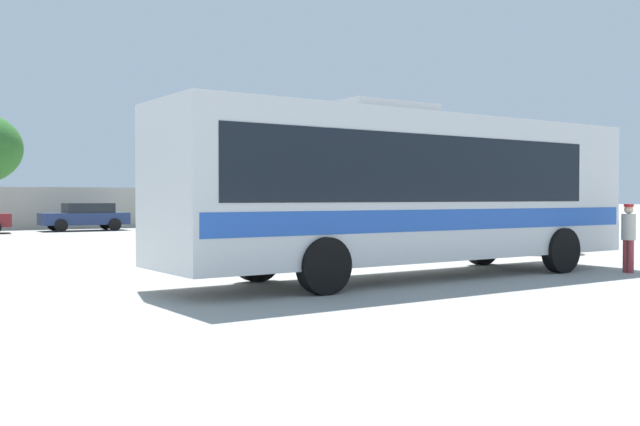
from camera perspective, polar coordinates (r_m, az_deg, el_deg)
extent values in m
plane|color=#A3A099|center=(24.34, -9.63, -2.90)|extent=(300.00, 300.00, 0.00)
cube|color=#B2AD9E|center=(42.98, -18.64, 0.38)|extent=(80.00, 0.30, 2.31)
cube|color=silver|center=(15.92, 7.10, 1.99)|extent=(11.58, 3.44, 3.03)
cube|color=black|center=(15.56, 5.53, 3.35)|extent=(9.54, 3.31, 1.33)
cube|color=#2351B2|center=(15.93, 7.10, -0.41)|extent=(11.36, 3.45, 0.42)
cube|color=#19212D|center=(20.19, 19.37, 3.32)|extent=(0.22, 2.29, 1.58)
cube|color=#2351B2|center=(20.20, 19.35, -1.50)|extent=(0.26, 2.50, 0.73)
cube|color=#B2B2B2|center=(15.48, 4.72, 8.09)|extent=(2.30, 1.57, 0.24)
cylinder|color=black|center=(19.31, 12.55, -2.44)|extent=(1.06, 0.38, 1.04)
cylinder|color=black|center=(17.74, 18.35, -2.79)|extent=(1.06, 0.38, 1.04)
cylinder|color=black|center=(15.14, -4.99, -3.42)|extent=(1.06, 0.38, 1.04)
cylinder|color=black|center=(13.07, 0.32, -4.15)|extent=(1.06, 0.38, 1.04)
cylinder|color=#99383D|center=(18.34, 22.84, -3.13)|extent=(0.14, 0.14, 0.76)
cylinder|color=#99383D|center=(18.24, 23.16, -3.16)|extent=(0.14, 0.14, 0.76)
cylinder|color=#B7B2A8|center=(18.25, 23.02, -1.01)|extent=(0.36, 0.36, 0.60)
sphere|color=beige|center=(18.24, 23.03, 0.26)|extent=(0.21, 0.21, 0.21)
cylinder|color=red|center=(18.24, 23.03, 0.55)|extent=(0.22, 0.22, 0.06)
cylinder|color=gray|center=(24.11, 16.30, -0.54)|extent=(0.05, 0.05, 2.04)
cone|color=red|center=(24.10, 16.31, 1.25)|extent=(2.34, 2.34, 0.64)
cube|color=brown|center=(24.15, 16.29, -2.53)|extent=(0.51, 0.51, 0.36)
cube|color=navy|center=(40.04, -17.99, -0.42)|extent=(4.42, 1.93, 0.62)
cube|color=black|center=(40.08, -17.69, 0.38)|extent=(2.45, 1.73, 0.50)
cylinder|color=black|center=(38.89, -19.62, -0.94)|extent=(0.65, 0.24, 0.64)
cylinder|color=black|center=(40.62, -20.14, -0.85)|extent=(0.65, 0.24, 0.64)
cylinder|color=black|center=(39.54, -15.78, -0.88)|extent=(0.65, 0.24, 0.64)
cylinder|color=black|center=(41.24, -16.45, -0.80)|extent=(0.65, 0.24, 0.64)
cube|color=black|center=(41.59, -7.21, -0.31)|extent=(4.63, 1.96, 0.63)
cube|color=black|center=(41.66, -6.92, 0.48)|extent=(2.57, 1.74, 0.51)
cylinder|color=black|center=(40.29, -8.65, -0.81)|extent=(0.65, 0.24, 0.64)
cylinder|color=black|center=(41.96, -9.45, -0.73)|extent=(0.65, 0.24, 0.64)
cylinder|color=black|center=(41.31, -4.94, -0.75)|extent=(0.65, 0.24, 0.64)
cylinder|color=black|center=(42.94, -5.86, -0.67)|extent=(0.65, 0.24, 0.64)
cylinder|color=#4C3823|center=(48.11, -8.20, 4.19)|extent=(0.24, 0.24, 8.48)
cube|color=#473321|center=(48.43, -8.21, 8.49)|extent=(1.80, 0.23, 0.12)
cylinder|color=brown|center=(51.61, -9.08, 0.71)|extent=(0.32, 0.32, 2.57)
ellipsoid|color=#38752D|center=(51.66, -9.09, 3.86)|extent=(4.44, 4.44, 3.77)
cylinder|color=brown|center=(52.03, -0.49, 0.64)|extent=(0.32, 0.32, 2.41)
ellipsoid|color=#2D6628|center=(52.08, -0.49, 3.88)|extent=(4.97, 4.97, 4.23)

